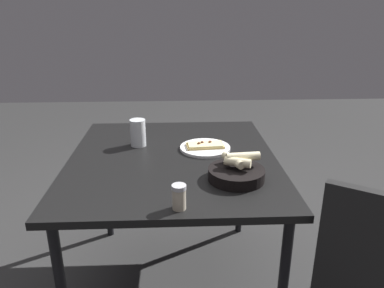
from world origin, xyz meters
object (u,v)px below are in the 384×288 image
(dining_table, at_px, (173,169))
(bread_basket, at_px, (237,172))
(beer_glass, at_px, (138,134))
(chair_near, at_px, (382,279))
(pepper_shaker, at_px, (179,198))
(pizza_plate, at_px, (205,147))

(dining_table, bearing_deg, bread_basket, 46.01)
(beer_glass, distance_m, chair_near, 1.20)
(pepper_shaker, height_order, chair_near, chair_near)
(bread_basket, xyz_separation_m, chair_near, (0.33, 0.47, -0.26))
(bread_basket, xyz_separation_m, beer_glass, (-0.41, -0.43, 0.03))
(dining_table, height_order, chair_near, chair_near)
(pizza_plate, distance_m, pepper_shaker, 0.57)
(chair_near, bearing_deg, pepper_shaker, -99.37)
(pizza_plate, xyz_separation_m, chair_near, (0.67, 0.57, -0.24))
(dining_table, bearing_deg, beer_glass, -132.62)
(dining_table, xyz_separation_m, pizza_plate, (-0.09, 0.16, 0.07))
(bread_basket, relative_size, chair_near, 0.26)
(bread_basket, height_order, pepper_shaker, bread_basket)
(pizza_plate, distance_m, chair_near, 0.91)
(dining_table, relative_size, chair_near, 1.21)
(pizza_plate, xyz_separation_m, pepper_shaker, (0.55, -0.13, 0.03))
(pepper_shaker, bearing_deg, dining_table, -177.00)
(pepper_shaker, bearing_deg, bread_basket, 132.91)
(pizza_plate, bearing_deg, bread_basket, 16.41)
(dining_table, relative_size, beer_glass, 7.95)
(beer_glass, xyz_separation_m, chair_near, (0.74, 0.90, -0.29))
(pizza_plate, height_order, bread_basket, bread_basket)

